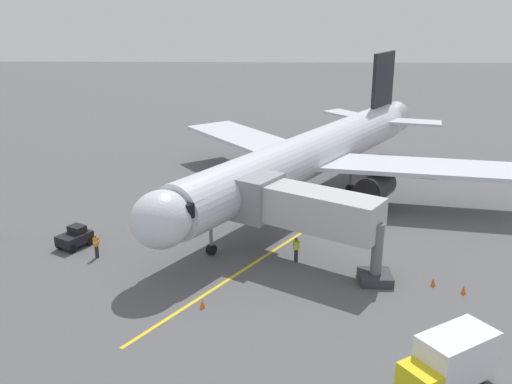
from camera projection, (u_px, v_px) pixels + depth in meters
The scene contains 12 objects.
ground_plane at pixel (293, 195), 52.15m from camera, with size 220.00×220.00×0.00m, color #565659.
apron_lead_in_line at pixel (312, 226), 45.13m from camera, with size 0.24×40.00×0.01m, color yellow.
airplane at pixel (310, 155), 49.76m from camera, with size 30.53×35.68×11.50m.
jet_bridge at pixel (298, 208), 38.14m from camera, with size 10.60×8.08×5.40m.
ground_crew_marshaller at pixel (96, 246), 39.44m from camera, with size 0.34×0.45×1.71m.
ground_crew_wing_walker at pixel (296, 249), 38.86m from camera, with size 0.47×0.39×1.71m.
box_truck_near_nose at pixel (450, 361), 26.15m from camera, with size 4.92×4.13×2.62m.
tug_portside at pixel (75, 237), 41.23m from camera, with size 2.47×2.74×1.50m.
baggage_cart_rear_apron at pixel (374, 165), 59.09m from camera, with size 2.34×2.94×1.27m.
safety_cone_nose_left at pixel (202, 304), 33.22m from camera, with size 0.32×0.32×0.55m, color #F2590F.
safety_cone_nose_right at pixel (433, 282), 35.74m from camera, with size 0.32×0.32×0.55m, color #F2590F.
safety_cone_wing_port at pixel (464, 290), 34.81m from camera, with size 0.32×0.32×0.55m, color #F2590F.
Camera 1 is at (2.30, 49.39, 16.94)m, focal length 40.87 mm.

